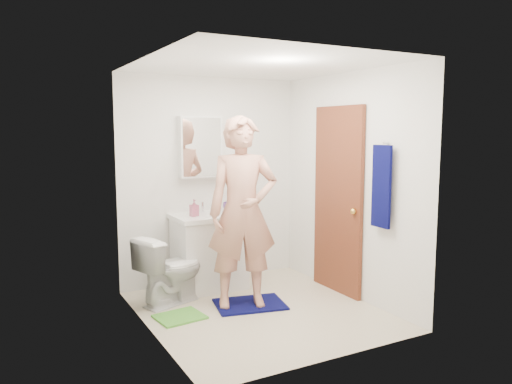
% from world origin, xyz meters
% --- Properties ---
extents(floor, '(2.20, 2.40, 0.02)m').
position_xyz_m(floor, '(0.00, 0.00, -0.01)').
color(floor, beige).
rests_on(floor, ground).
extents(ceiling, '(2.20, 2.40, 0.02)m').
position_xyz_m(ceiling, '(0.00, 0.00, 2.41)').
color(ceiling, white).
rests_on(ceiling, ground).
extents(wall_back, '(2.20, 0.02, 2.40)m').
position_xyz_m(wall_back, '(0.00, 1.21, 1.20)').
color(wall_back, silver).
rests_on(wall_back, ground).
extents(wall_front, '(2.20, 0.02, 2.40)m').
position_xyz_m(wall_front, '(0.00, -1.21, 1.20)').
color(wall_front, silver).
rests_on(wall_front, ground).
extents(wall_left, '(0.02, 2.40, 2.40)m').
position_xyz_m(wall_left, '(-1.11, 0.00, 1.20)').
color(wall_left, silver).
rests_on(wall_left, ground).
extents(wall_right, '(0.02, 2.40, 2.40)m').
position_xyz_m(wall_right, '(1.11, 0.00, 1.20)').
color(wall_right, silver).
rests_on(wall_right, ground).
extents(vanity_cabinet, '(0.75, 0.55, 0.80)m').
position_xyz_m(vanity_cabinet, '(-0.15, 0.91, 0.40)').
color(vanity_cabinet, white).
rests_on(vanity_cabinet, floor).
extents(countertop, '(0.79, 0.59, 0.05)m').
position_xyz_m(countertop, '(-0.15, 0.91, 0.83)').
color(countertop, white).
rests_on(countertop, vanity_cabinet).
extents(sink_basin, '(0.40, 0.40, 0.03)m').
position_xyz_m(sink_basin, '(-0.15, 0.91, 0.84)').
color(sink_basin, white).
rests_on(sink_basin, countertop).
extents(faucet, '(0.03, 0.03, 0.12)m').
position_xyz_m(faucet, '(-0.15, 1.09, 0.91)').
color(faucet, silver).
rests_on(faucet, countertop).
extents(medicine_cabinet, '(0.50, 0.12, 0.70)m').
position_xyz_m(medicine_cabinet, '(-0.15, 1.14, 1.60)').
color(medicine_cabinet, white).
rests_on(medicine_cabinet, wall_back).
extents(mirror_panel, '(0.46, 0.01, 0.66)m').
position_xyz_m(mirror_panel, '(-0.15, 1.08, 1.60)').
color(mirror_panel, white).
rests_on(mirror_panel, wall_back).
extents(door, '(0.05, 0.80, 2.05)m').
position_xyz_m(door, '(1.07, 0.15, 1.02)').
color(door, brown).
rests_on(door, ground).
extents(door_knob, '(0.07, 0.07, 0.07)m').
position_xyz_m(door_knob, '(1.03, -0.17, 0.95)').
color(door_knob, gold).
rests_on(door_knob, door).
extents(towel, '(0.03, 0.24, 0.80)m').
position_xyz_m(towel, '(1.03, -0.57, 1.25)').
color(towel, '#070946').
rests_on(towel, wall_right).
extents(towel_hook, '(0.06, 0.02, 0.02)m').
position_xyz_m(towel_hook, '(1.07, -0.57, 1.67)').
color(towel_hook, silver).
rests_on(towel_hook, wall_right).
extents(toilet, '(0.80, 0.62, 0.72)m').
position_xyz_m(toilet, '(-0.70, 0.63, 0.36)').
color(toilet, white).
rests_on(toilet, floor).
extents(bath_mat, '(0.79, 0.64, 0.02)m').
position_xyz_m(bath_mat, '(-0.01, 0.18, 0.01)').
color(bath_mat, '#070946').
rests_on(bath_mat, floor).
extents(green_rug, '(0.48, 0.42, 0.02)m').
position_xyz_m(green_rug, '(-0.77, 0.20, 0.01)').
color(green_rug, '#58AE3A').
rests_on(green_rug, floor).
extents(soap_dispenser, '(0.09, 0.09, 0.19)m').
position_xyz_m(soap_dispenser, '(-0.34, 0.88, 0.94)').
color(soap_dispenser, '#B95676').
rests_on(soap_dispenser, countertop).
extents(toothbrush_cup, '(0.16, 0.16, 0.10)m').
position_xyz_m(toothbrush_cup, '(0.15, 1.03, 0.90)').
color(toothbrush_cup, '#5F3C85').
rests_on(toothbrush_cup, countertop).
extents(man, '(0.80, 0.64, 1.91)m').
position_xyz_m(man, '(-0.09, 0.18, 0.98)').
color(man, tan).
rests_on(man, bath_mat).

